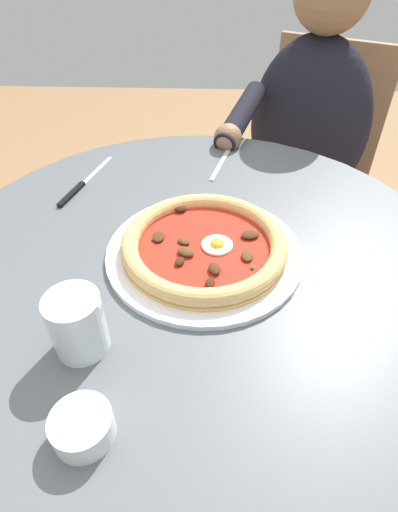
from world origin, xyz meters
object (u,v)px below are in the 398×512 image
object	(u,v)px
cafe_chair_diner	(311,160)
fork_utensil	(223,161)
steak_knife	(79,187)
diner_person	(297,185)
pizza_on_plate	(204,246)
water_glass	(78,327)
ramekin_capers	(82,426)
dining_table	(197,308)

from	to	relation	value
cafe_chair_diner	fork_utensil	bearing A→B (deg)	144.03
steak_knife	diner_person	world-z (taller)	diner_person
pizza_on_plate	diner_person	world-z (taller)	diner_person
pizza_on_plate	water_glass	bearing A→B (deg)	141.02
fork_utensil	diner_person	bearing A→B (deg)	-39.72
ramekin_capers	cafe_chair_diner	xyz separation A→B (m)	(1.10, -0.48, -0.24)
dining_table	steak_knife	world-z (taller)	steak_knife
dining_table	diner_person	bearing A→B (deg)	-25.40
diner_person	pizza_on_plate	bearing A→B (deg)	155.84
steak_knife	cafe_chair_diner	world-z (taller)	cafe_chair_diner
dining_table	water_glass	xyz separation A→B (m)	(-0.21, 0.15, 0.19)
water_glass	ramekin_capers	xyz separation A→B (m)	(-0.12, -0.03, -0.02)
steak_knife	ramekin_capers	size ratio (longest dim) A/B	2.98
dining_table	water_glass	bearing A→B (deg)	144.36
water_glass	pizza_on_plate	bearing A→B (deg)	-38.98
pizza_on_plate	cafe_chair_diner	world-z (taller)	cafe_chair_diner
fork_utensil	diner_person	distance (m)	0.47
water_glass	diner_person	size ratio (longest dim) A/B	0.08
pizza_on_plate	steak_knife	world-z (taller)	pizza_on_plate
dining_table	ramekin_capers	size ratio (longest dim) A/B	13.04
pizza_on_plate	water_glass	world-z (taller)	water_glass
pizza_on_plate	cafe_chair_diner	distance (m)	0.89
diner_person	steak_knife	bearing A→B (deg)	128.03
dining_table	pizza_on_plate	xyz separation A→B (m)	(-0.01, -0.01, 0.17)
water_glass	steak_knife	xyz separation A→B (m)	(0.40, 0.11, -0.04)
ramekin_capers	fork_utensil	size ratio (longest dim) A/B	0.39
steak_knife	cafe_chair_diner	size ratio (longest dim) A/B	0.24
water_glass	cafe_chair_diner	bearing A→B (deg)	-27.83
water_glass	steak_knife	size ratio (longest dim) A/B	0.43
diner_person	ramekin_capers	bearing A→B (deg)	156.67
ramekin_capers	cafe_chair_diner	distance (m)	1.23
fork_utensil	dining_table	bearing A→B (deg)	171.84
diner_person	fork_utensil	bearing A→B (deg)	140.28
pizza_on_plate	water_glass	distance (m)	0.26
steak_knife	cafe_chair_diner	distance (m)	0.88
diner_person	water_glass	bearing A→B (deg)	151.90
pizza_on_plate	fork_utensil	world-z (taller)	pizza_on_plate
cafe_chair_diner	diner_person	bearing A→B (deg)	153.85
ramekin_capers	fork_utensil	xyz separation A→B (m)	(0.66, -0.16, -0.02)
fork_utensil	pizza_on_plate	bearing A→B (deg)	174.31
fork_utensil	diner_person	world-z (taller)	diner_person
pizza_on_plate	diner_person	size ratio (longest dim) A/B	0.30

